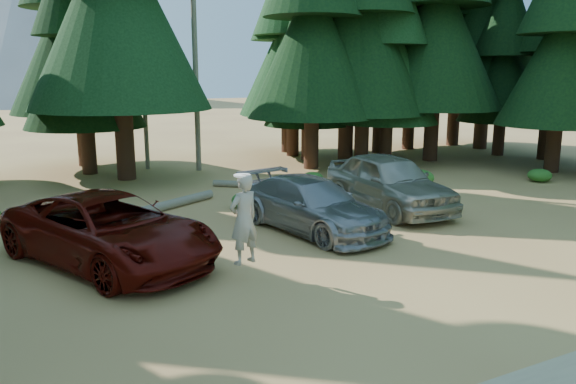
% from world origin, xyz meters
% --- Properties ---
extents(ground, '(160.00, 160.00, 0.00)m').
position_xyz_m(ground, '(0.00, 0.00, 0.00)').
color(ground, '#A97947').
rests_on(ground, ground).
extents(forest_belt_north, '(36.00, 7.00, 22.00)m').
position_xyz_m(forest_belt_north, '(0.00, 15.00, 0.00)').
color(forest_belt_north, black).
rests_on(forest_belt_north, ground).
extents(snag_front, '(0.24, 0.24, 12.00)m').
position_xyz_m(snag_front, '(0.80, 14.50, 6.00)').
color(snag_front, slate).
rests_on(snag_front, ground).
extents(snag_back, '(0.20, 0.20, 10.00)m').
position_xyz_m(snag_back, '(-1.20, 16.00, 5.00)').
color(snag_back, slate).
rests_on(snag_back, ground).
extents(mountain_peak, '(48.00, 50.00, 28.00)m').
position_xyz_m(mountain_peak, '(-2.59, 88.23, 12.71)').
color(mountain_peak, gray).
rests_on(mountain_peak, ground).
extents(red_pickup, '(4.98, 6.54, 1.65)m').
position_xyz_m(red_pickup, '(-5.11, 3.17, 0.83)').
color(red_pickup, '#550C07').
rests_on(red_pickup, ground).
extents(silver_minivan_center, '(3.05, 5.47, 1.50)m').
position_xyz_m(silver_minivan_center, '(0.54, 3.46, 0.75)').
color(silver_minivan_center, '#94969B').
rests_on(silver_minivan_center, ground).
extents(silver_minivan_right, '(2.41, 5.51, 1.85)m').
position_xyz_m(silver_minivan_right, '(4.07, 4.54, 0.92)').
color(silver_minivan_right, '#ADA999').
rests_on(silver_minivan_right, ground).
extents(frisbee_player, '(0.84, 0.67, 2.00)m').
position_xyz_m(frisbee_player, '(-2.65, 0.79, 1.36)').
color(frisbee_player, beige).
rests_on(frisbee_player, ground).
extents(log_left, '(3.92, 2.29, 0.31)m').
position_xyz_m(log_left, '(-2.56, 7.73, 0.15)').
color(log_left, slate).
rests_on(log_left, ground).
extents(log_mid, '(2.60, 2.18, 0.26)m').
position_xyz_m(log_mid, '(1.39, 9.71, 0.13)').
color(log_mid, slate).
rests_on(log_mid, ground).
extents(log_right, '(5.56, 1.81, 0.36)m').
position_xyz_m(log_right, '(5.42, 8.01, 0.18)').
color(log_right, slate).
rests_on(log_right, ground).
extents(shrub_left, '(0.81, 0.81, 0.45)m').
position_xyz_m(shrub_left, '(-4.52, 6.99, 0.22)').
color(shrub_left, '#295F1C').
rests_on(shrub_left, ground).
extents(shrub_center_left, '(0.96, 0.96, 0.53)m').
position_xyz_m(shrub_center_left, '(-0.09, 6.83, 0.26)').
color(shrub_center_left, '#295F1C').
rests_on(shrub_center_left, ground).
extents(shrub_center_right, '(0.87, 0.87, 0.48)m').
position_xyz_m(shrub_center_right, '(3.94, 9.40, 0.24)').
color(shrub_center_right, '#295F1C').
rests_on(shrub_center_right, ground).
extents(shrub_right, '(1.12, 1.12, 0.61)m').
position_xyz_m(shrub_right, '(5.84, 8.83, 0.31)').
color(shrub_right, '#295F1C').
rests_on(shrub_right, ground).
extents(shrub_far_right, '(1.13, 1.13, 0.62)m').
position_xyz_m(shrub_far_right, '(7.62, 7.17, 0.31)').
color(shrub_far_right, '#295F1C').
rests_on(shrub_far_right, ground).
extents(shrub_edge_east, '(0.97, 0.97, 0.53)m').
position_xyz_m(shrub_edge_east, '(12.54, 5.50, 0.27)').
color(shrub_edge_east, '#295F1C').
rests_on(shrub_edge_east, ground).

